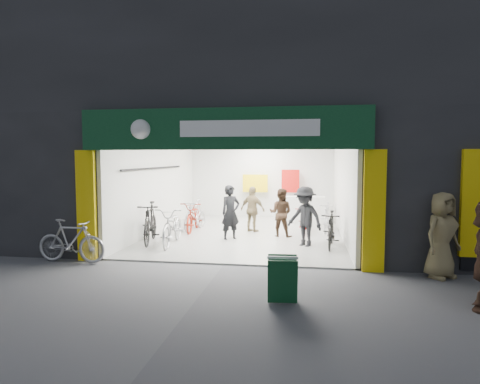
% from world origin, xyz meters
% --- Properties ---
extents(ground, '(60.00, 60.00, 0.00)m').
position_xyz_m(ground, '(0.00, 0.00, 0.00)').
color(ground, '#56565B').
rests_on(ground, ground).
extents(building, '(17.00, 10.27, 8.00)m').
position_xyz_m(building, '(0.91, 4.99, 4.31)').
color(building, '#232326').
rests_on(building, ground).
extents(bike_left_front, '(0.88, 2.10, 1.07)m').
position_xyz_m(bike_left_front, '(-1.80, 1.94, 0.54)').
color(bike_left_front, '#B1B1B5').
rests_on(bike_left_front, ground).
extents(bike_left_midfront, '(0.94, 2.03, 1.18)m').
position_xyz_m(bike_left_midfront, '(-2.50, 2.05, 0.59)').
color(bike_left_midfront, black).
rests_on(bike_left_midfront, ground).
extents(bike_left_midback, '(0.77, 1.92, 0.99)m').
position_xyz_m(bike_left_midback, '(-1.80, 4.14, 0.49)').
color(bike_left_midback, maroon).
rests_on(bike_left_midback, ground).
extents(bike_left_back, '(0.76, 1.76, 1.03)m').
position_xyz_m(bike_left_back, '(-1.80, 4.30, 0.51)').
color(bike_left_back, '#AAAAAF').
rests_on(bike_left_back, ground).
extents(bike_right_front, '(0.65, 1.69, 0.99)m').
position_xyz_m(bike_right_front, '(2.50, 2.25, 0.49)').
color(bike_right_front, black).
rests_on(bike_right_front, ground).
extents(bike_right_mid, '(0.67, 1.64, 0.84)m').
position_xyz_m(bike_right_mid, '(1.80, 4.47, 0.42)').
color(bike_right_mid, '#9A0E0E').
rests_on(bike_right_mid, ground).
extents(bike_right_back, '(0.67, 1.67, 0.97)m').
position_xyz_m(bike_right_back, '(2.50, 4.77, 0.49)').
color(bike_right_back, '#B1B1B6').
rests_on(bike_right_back, ground).
extents(parked_bike, '(1.70, 0.55, 1.01)m').
position_xyz_m(parked_bike, '(-3.52, -0.30, 0.51)').
color(parked_bike, '#ABABB0').
rests_on(parked_bike, ground).
extents(customer_a, '(0.71, 0.67, 1.62)m').
position_xyz_m(customer_a, '(-0.35, 2.88, 0.81)').
color(customer_a, black).
rests_on(customer_a, ground).
extents(customer_b, '(0.81, 0.68, 1.49)m').
position_xyz_m(customer_b, '(1.07, 3.58, 0.75)').
color(customer_b, '#372519').
rests_on(customer_b, ground).
extents(customer_c, '(1.22, 1.12, 1.65)m').
position_xyz_m(customer_c, '(1.80, 2.24, 0.82)').
color(customer_c, black).
rests_on(customer_c, ground).
extents(customer_d, '(0.95, 0.70, 1.50)m').
position_xyz_m(customer_d, '(0.13, 4.24, 0.75)').
color(customer_d, olive).
rests_on(customer_d, ground).
extents(pedestrian_near, '(1.01, 0.95, 1.74)m').
position_xyz_m(pedestrian_near, '(4.54, -0.30, 0.87)').
color(pedestrian_near, olive).
rests_on(pedestrian_near, ground).
extents(sandwich_board, '(0.53, 0.54, 0.76)m').
position_xyz_m(sandwich_board, '(1.46, -2.30, 0.42)').
color(sandwich_board, '#104323').
rests_on(sandwich_board, ground).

